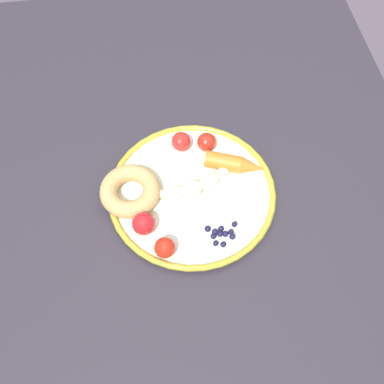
{
  "coord_description": "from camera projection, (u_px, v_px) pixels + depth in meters",
  "views": [
    {
      "loc": [
        -0.46,
        0.03,
        1.48
      ],
      "look_at": [
        -0.04,
        -0.03,
        0.75
      ],
      "focal_mm": 42.96,
      "sensor_mm": 36.0,
      "label": 1
    }
  ],
  "objects": [
    {
      "name": "tomato_extra",
      "position": [
        144.0,
        224.0,
        0.79
      ],
      "size": [
        0.04,
        0.04,
        0.04
      ],
      "primitive_type": "sphere",
      "color": "red",
      "rests_on": "plate"
    },
    {
      "name": "banana",
      "position": [
        191.0,
        186.0,
        0.84
      ],
      "size": [
        0.07,
        0.18,
        0.03
      ],
      "color": "beige",
      "rests_on": "plate"
    },
    {
      "name": "donut",
      "position": [
        130.0,
        191.0,
        0.83
      ],
      "size": [
        0.15,
        0.15,
        0.03
      ],
      "primitive_type": "torus",
      "rotation": [
        0.0,
        0.0,
        0.94
      ],
      "color": "tan",
      "rests_on": "plate"
    },
    {
      "name": "dining_table",
      "position": [
        176.0,
        200.0,
        0.94
      ],
      "size": [
        1.15,
        0.97,
        0.73
      ],
      "color": "#2B262F",
      "rests_on": "ground_plane"
    },
    {
      "name": "tomato_far",
      "position": [
        165.0,
        248.0,
        0.77
      ],
      "size": [
        0.04,
        0.04,
        0.04
      ],
      "primitive_type": "sphere",
      "color": "red",
      "rests_on": "plate"
    },
    {
      "name": "plate",
      "position": [
        192.0,
        193.0,
        0.85
      ],
      "size": [
        0.31,
        0.31,
        0.02
      ],
      "color": "#E5EECF",
      "rests_on": "dining_table"
    },
    {
      "name": "carrot_orange",
      "position": [
        235.0,
        164.0,
        0.86
      ],
      "size": [
        0.07,
        0.12,
        0.03
      ],
      "color": "orange",
      "rests_on": "plate"
    },
    {
      "name": "blueberry_pile",
      "position": [
        221.0,
        234.0,
        0.8
      ],
      "size": [
        0.04,
        0.06,
        0.02
      ],
      "color": "#191638",
      "rests_on": "plate"
    },
    {
      "name": "tomato_mid",
      "position": [
        207.0,
        142.0,
        0.88
      ],
      "size": [
        0.04,
        0.04,
        0.04
      ],
      "primitive_type": "sphere",
      "color": "red",
      "rests_on": "plate"
    },
    {
      "name": "tomato_near",
      "position": [
        181.0,
        142.0,
        0.88
      ],
      "size": [
        0.04,
        0.04,
        0.04
      ],
      "primitive_type": "sphere",
      "color": "red",
      "rests_on": "plate"
    },
    {
      "name": "ground_plane",
      "position": [
        182.0,
        298.0,
        1.51
      ],
      "size": [
        6.0,
        6.0,
        0.0
      ],
      "primitive_type": "plane",
      "color": "#524752"
    }
  ]
}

